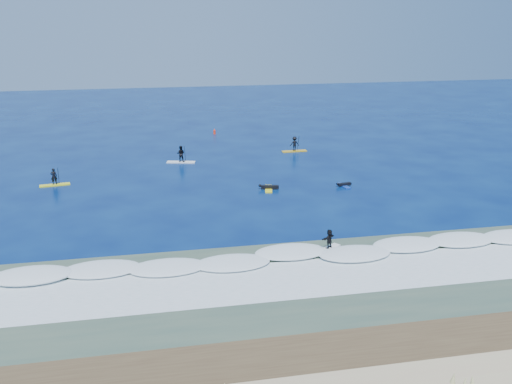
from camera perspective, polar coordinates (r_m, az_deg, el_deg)
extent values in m
plane|color=#04154B|center=(45.92, -0.69, -1.68)|extent=(160.00, 160.00, 0.00)
cube|color=#493522|center=(27.15, 7.99, -16.48)|extent=(90.00, 5.00, 0.08)
cube|color=#394E40|center=(33.32, 3.78, -9.47)|extent=(90.00, 13.00, 0.01)
cube|color=white|center=(36.82, 2.18, -6.71)|extent=(40.00, 6.00, 0.30)
cube|color=silver|center=(34.19, 3.35, -8.73)|extent=(34.00, 5.00, 0.02)
cube|color=yellow|center=(55.22, -19.48, 0.67)|extent=(2.73, 1.05, 0.09)
imported|color=black|center=(55.00, -19.56, 1.47)|extent=(0.61, 0.44, 1.53)
cylinder|color=black|center=(55.01, -19.14, 1.46)|extent=(0.13, 0.61, 1.79)
cube|color=black|center=(55.24, -19.06, 0.62)|extent=(0.11, 0.03, 0.27)
cube|color=white|center=(60.61, -7.50, 2.99)|extent=(3.07, 1.44, 0.10)
imported|color=black|center=(60.39, -7.54, 3.82)|extent=(0.96, 0.83, 1.71)
cylinder|color=black|center=(60.32, -7.12, 3.76)|extent=(0.21, 0.67, 1.99)
cube|color=black|center=(60.55, -7.08, 2.89)|extent=(0.12, 0.03, 0.30)
cube|color=gold|center=(65.07, 3.85, 4.10)|extent=(2.85, 0.79, 0.09)
imported|color=black|center=(64.87, 3.86, 4.84)|extent=(1.07, 0.63, 1.63)
cylinder|color=black|center=(65.00, 4.22, 4.81)|extent=(0.06, 0.65, 1.90)
cube|color=black|center=(65.21, 4.21, 4.04)|extent=(0.11, 0.03, 0.28)
cube|color=yellow|center=(50.94, 1.27, 0.33)|extent=(1.08, 2.37, 0.11)
cube|color=black|center=(50.89, 1.40, 0.53)|extent=(1.63, 0.74, 0.26)
sphere|color=black|center=(50.86, 0.39, 0.65)|extent=(0.26, 0.26, 0.26)
cube|color=#163EA9|center=(52.42, 8.74, 0.62)|extent=(0.81, 1.91, 0.09)
cube|color=black|center=(52.42, 8.84, 0.78)|extent=(1.32, 0.55, 0.21)
sphere|color=black|center=(52.05, 8.15, 0.80)|extent=(0.21, 0.21, 0.21)
cube|color=white|center=(38.17, 7.29, -5.62)|extent=(1.88, 1.51, 0.10)
imported|color=black|center=(37.90, 7.33, -4.65)|extent=(1.20, 0.98, 1.29)
cylinder|color=#FD3616|center=(74.49, -4.17, 5.98)|extent=(0.31, 0.31, 0.51)
cone|color=#FD3616|center=(74.41, -4.18, 6.26)|extent=(0.22, 0.22, 0.25)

